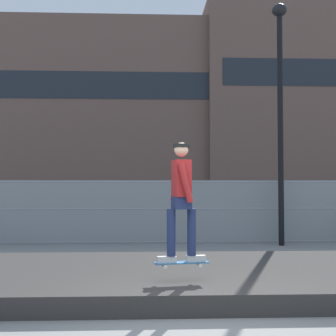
{
  "coord_description": "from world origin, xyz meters",
  "views": [
    {
      "loc": [
        -0.69,
        -5.55,
        1.72
      ],
      "look_at": [
        -0.31,
        3.44,
        2.05
      ],
      "focal_mm": 48.77,
      "sensor_mm": 36.0,
      "label": 1
    }
  ],
  "objects_px": {
    "skater": "(181,194)",
    "parked_car_mid": "(244,209)",
    "parked_car_near": "(95,209)",
    "skateboard": "(181,263)",
    "street_lamp": "(280,94)"
  },
  "relations": [
    {
      "from": "skateboard",
      "to": "parked_car_mid",
      "type": "distance_m",
      "value": 10.08
    },
    {
      "from": "parked_car_near",
      "to": "skater",
      "type": "bearing_deg",
      "value": -76.31
    },
    {
      "from": "skater",
      "to": "parked_car_near",
      "type": "distance_m",
      "value": 10.35
    },
    {
      "from": "skater",
      "to": "parked_car_mid",
      "type": "relative_size",
      "value": 0.39
    },
    {
      "from": "skater",
      "to": "street_lamp",
      "type": "height_order",
      "value": "street_lamp"
    },
    {
      "from": "street_lamp",
      "to": "skater",
      "type": "bearing_deg",
      "value": -118.22
    },
    {
      "from": "street_lamp",
      "to": "skateboard",
      "type": "bearing_deg",
      "value": -118.22
    },
    {
      "from": "skater",
      "to": "parked_car_mid",
      "type": "distance_m",
      "value": 10.1
    },
    {
      "from": "skater",
      "to": "parked_car_near",
      "type": "relative_size",
      "value": 0.39
    },
    {
      "from": "skateboard",
      "to": "skater",
      "type": "height_order",
      "value": "skater"
    },
    {
      "from": "skateboard",
      "to": "street_lamp",
      "type": "bearing_deg",
      "value": 61.78
    },
    {
      "from": "parked_car_near",
      "to": "parked_car_mid",
      "type": "xyz_separation_m",
      "value": [
        5.42,
        -0.41,
        0.0
      ]
    },
    {
      "from": "skater",
      "to": "parked_car_mid",
      "type": "height_order",
      "value": "skater"
    },
    {
      "from": "skater",
      "to": "street_lamp",
      "type": "xyz_separation_m",
      "value": [
        3.29,
        6.13,
        2.72
      ]
    },
    {
      "from": "skater",
      "to": "parked_car_mid",
      "type": "xyz_separation_m",
      "value": [
        2.97,
        9.63,
        -0.75
      ]
    }
  ]
}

